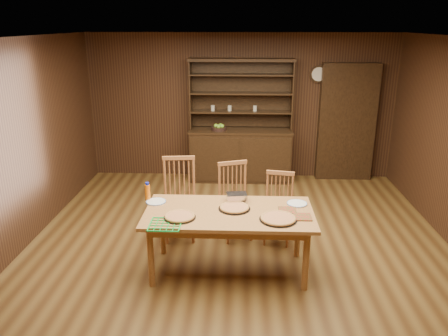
{
  "coord_description": "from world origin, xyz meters",
  "views": [
    {
      "loc": [
        0.02,
        -4.86,
        2.77
      ],
      "look_at": [
        -0.2,
        0.4,
        1.0
      ],
      "focal_mm": 35.0,
      "sensor_mm": 36.0,
      "label": 1
    }
  ],
  "objects_px": {
    "chair_center": "(234,198)",
    "dining_table": "(229,218)",
    "china_hutch": "(240,148)",
    "chair_left": "(180,195)",
    "chair_right": "(278,205)",
    "juice_bottle": "(148,192)"
  },
  "relations": [
    {
      "from": "chair_center",
      "to": "dining_table",
      "type": "bearing_deg",
      "value": -111.8
    },
    {
      "from": "china_hutch",
      "to": "chair_left",
      "type": "height_order",
      "value": "china_hutch"
    },
    {
      "from": "chair_center",
      "to": "chair_right",
      "type": "bearing_deg",
      "value": -29.61
    },
    {
      "from": "chair_left",
      "to": "chair_right",
      "type": "distance_m",
      "value": 1.31
    },
    {
      "from": "chair_center",
      "to": "juice_bottle",
      "type": "bearing_deg",
      "value": -168.35
    },
    {
      "from": "china_hutch",
      "to": "chair_center",
      "type": "relative_size",
      "value": 2.12
    },
    {
      "from": "china_hutch",
      "to": "chair_left",
      "type": "distance_m",
      "value": 2.4
    },
    {
      "from": "dining_table",
      "to": "chair_left",
      "type": "height_order",
      "value": "chair_left"
    },
    {
      "from": "dining_table",
      "to": "chair_center",
      "type": "height_order",
      "value": "chair_center"
    },
    {
      "from": "chair_left",
      "to": "china_hutch",
      "type": "bearing_deg",
      "value": 64.64
    },
    {
      "from": "chair_right",
      "to": "juice_bottle",
      "type": "relative_size",
      "value": 4.24
    },
    {
      "from": "dining_table",
      "to": "chair_left",
      "type": "distance_m",
      "value": 1.1
    },
    {
      "from": "china_hutch",
      "to": "chair_left",
      "type": "bearing_deg",
      "value": -109.22
    },
    {
      "from": "dining_table",
      "to": "chair_center",
      "type": "relative_size",
      "value": 1.84
    },
    {
      "from": "chair_center",
      "to": "chair_right",
      "type": "relative_size",
      "value": 1.1
    },
    {
      "from": "dining_table",
      "to": "juice_bottle",
      "type": "xyz_separation_m",
      "value": [
        -0.98,
        0.29,
        0.18
      ]
    },
    {
      "from": "dining_table",
      "to": "chair_right",
      "type": "distance_m",
      "value": 1.02
    },
    {
      "from": "dining_table",
      "to": "chair_center",
      "type": "distance_m",
      "value": 0.91
    },
    {
      "from": "chair_right",
      "to": "juice_bottle",
      "type": "distance_m",
      "value": 1.71
    },
    {
      "from": "chair_center",
      "to": "china_hutch",
      "type": "bearing_deg",
      "value": 69.35
    },
    {
      "from": "chair_left",
      "to": "chair_center",
      "type": "xyz_separation_m",
      "value": [
        0.73,
        0.04,
        -0.04
      ]
    },
    {
      "from": "dining_table",
      "to": "juice_bottle",
      "type": "relative_size",
      "value": 8.58
    }
  ]
}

